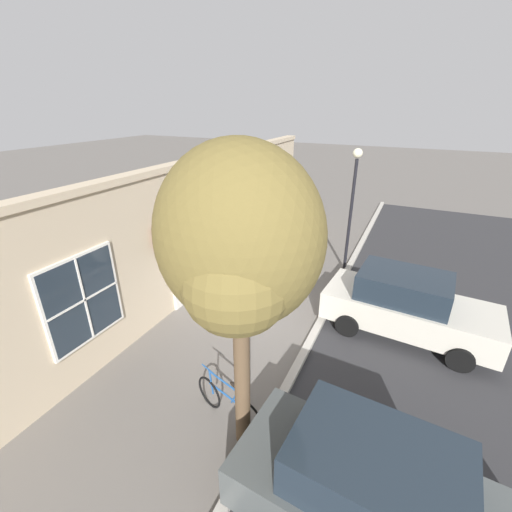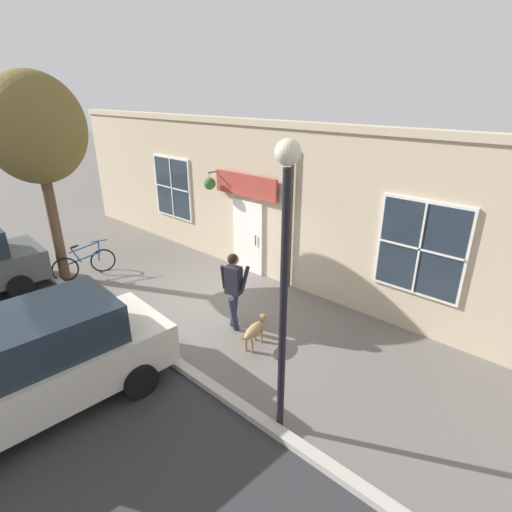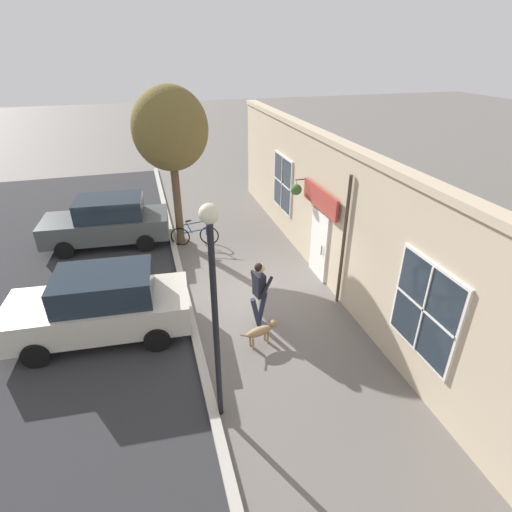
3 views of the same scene
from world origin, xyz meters
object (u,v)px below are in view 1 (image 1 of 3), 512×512
(pedestrian_walking, at_px, (282,262))
(street_tree_by_curb, at_px, (239,247))
(dog_on_leash, at_px, (294,272))
(parked_car_mid_block, at_px, (407,305))
(parked_car_nearest_curb, at_px, (383,500))
(street_lamp, at_px, (353,193))
(leaning_bicycle, at_px, (228,402))

(pedestrian_walking, relative_size, street_tree_by_curb, 0.33)
(dog_on_leash, height_order, street_tree_by_curb, street_tree_by_curb)
(parked_car_mid_block, bearing_deg, pedestrian_walking, 170.40)
(street_tree_by_curb, height_order, parked_car_nearest_curb, street_tree_by_curb)
(dog_on_leash, relative_size, parked_car_mid_block, 0.24)
(pedestrian_walking, xyz_separation_m, street_tree_by_curb, (1.43, -5.47, 2.85))
(parked_car_nearest_curb, height_order, street_lamp, street_lamp)
(parked_car_nearest_curb, bearing_deg, street_lamp, 105.08)
(street_tree_by_curb, xyz_separation_m, leaning_bicycle, (-0.52, 0.38, -3.57))
(street_tree_by_curb, xyz_separation_m, street_lamp, (0.12, 8.03, -1.03))
(street_tree_by_curb, relative_size, street_lamp, 1.23)
(dog_on_leash, distance_m, leaning_bicycle, 5.93)
(parked_car_nearest_curb, xyz_separation_m, parked_car_mid_block, (-0.05, 5.37, 0.00))
(leaning_bicycle, height_order, street_lamp, street_lamp)
(dog_on_leash, height_order, street_lamp, street_lamp)
(dog_on_leash, xyz_separation_m, street_lamp, (1.37, 1.77, 2.54))
(pedestrian_walking, height_order, leaning_bicycle, pedestrian_walking)
(leaning_bicycle, bearing_deg, dog_on_leash, 97.13)
(pedestrian_walking, distance_m, leaning_bicycle, 5.23)
(street_tree_by_curb, distance_m, parked_car_nearest_curb, 3.95)
(pedestrian_walking, relative_size, parked_car_nearest_curb, 0.41)
(parked_car_nearest_curb, bearing_deg, pedestrian_walking, 122.71)
(pedestrian_walking, bearing_deg, street_tree_by_curb, -75.32)
(street_lamp, bearing_deg, street_tree_by_curb, -90.85)
(dog_on_leash, height_order, parked_car_mid_block, parked_car_mid_block)
(parked_car_mid_block, xyz_separation_m, street_lamp, (-2.26, 3.20, 2.04))
(parked_car_nearest_curb, bearing_deg, street_tree_by_curb, 167.46)
(street_tree_by_curb, bearing_deg, street_lamp, 89.15)
(dog_on_leash, height_order, parked_car_nearest_curb, parked_car_nearest_curb)
(street_lamp, bearing_deg, parked_car_mid_block, -54.71)
(street_tree_by_curb, distance_m, leaning_bicycle, 3.62)
(street_tree_by_curb, relative_size, leaning_bicycle, 3.18)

